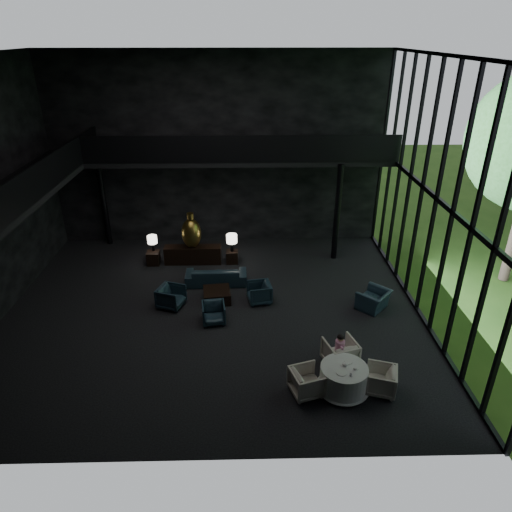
{
  "coord_description": "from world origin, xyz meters",
  "views": [
    {
      "loc": [
        1.13,
        -13.09,
        8.58
      ],
      "look_at": [
        1.45,
        0.5,
        1.84
      ],
      "focal_mm": 32.0,
      "sensor_mm": 36.0,
      "label": 1
    }
  ],
  "objects_px": {
    "table_lamp_left": "(152,240)",
    "dining_chair_east": "(381,379)",
    "lounge_armchair_east": "(259,291)",
    "dining_chair_north": "(340,350)",
    "dining_table": "(343,380)",
    "child": "(340,344)",
    "console": "(193,255)",
    "table_lamp_right": "(232,239)",
    "sofa": "(216,272)",
    "side_table_right": "(232,257)",
    "lounge_armchair_south": "(214,312)",
    "bronze_urn": "(191,233)",
    "window_armchair": "(374,297)",
    "side_table_left": "(154,258)",
    "lounge_armchair_west": "(171,295)",
    "dining_chair_west": "(307,380)",
    "coffee_table": "(217,295)"
  },
  "relations": [
    {
      "from": "console",
      "to": "lounge_armchair_south",
      "type": "relative_size",
      "value": 3.13
    },
    {
      "from": "console",
      "to": "table_lamp_left",
      "type": "distance_m",
      "value": 1.73
    },
    {
      "from": "table_lamp_left",
      "to": "dining_chair_east",
      "type": "height_order",
      "value": "table_lamp_left"
    },
    {
      "from": "lounge_armchair_west",
      "to": "coffee_table",
      "type": "distance_m",
      "value": 1.6
    },
    {
      "from": "console",
      "to": "coffee_table",
      "type": "bearing_deg",
      "value": -69.07
    },
    {
      "from": "table_lamp_right",
      "to": "console",
      "type": "bearing_deg",
      "value": 179.85
    },
    {
      "from": "child",
      "to": "lounge_armchair_west",
      "type": "bearing_deg",
      "value": -31.66
    },
    {
      "from": "sofa",
      "to": "lounge_armchair_east",
      "type": "height_order",
      "value": "sofa"
    },
    {
      "from": "dining_chair_north",
      "to": "dining_chair_east",
      "type": "height_order",
      "value": "dining_chair_north"
    },
    {
      "from": "console",
      "to": "table_lamp_right",
      "type": "height_order",
      "value": "table_lamp_right"
    },
    {
      "from": "side_table_left",
      "to": "dining_chair_west",
      "type": "bearing_deg",
      "value": -54.76
    },
    {
      "from": "bronze_urn",
      "to": "console",
      "type": "bearing_deg",
      "value": 90.0
    },
    {
      "from": "console",
      "to": "dining_chair_east",
      "type": "relative_size",
      "value": 2.85
    },
    {
      "from": "table_lamp_left",
      "to": "sofa",
      "type": "xyz_separation_m",
      "value": [
        2.64,
        -1.76,
        -0.53
      ]
    },
    {
      "from": "dining_table",
      "to": "child",
      "type": "relative_size",
      "value": 2.42
    },
    {
      "from": "dining_chair_north",
      "to": "table_lamp_left",
      "type": "bearing_deg",
      "value": -62.03
    },
    {
      "from": "table_lamp_left",
      "to": "lounge_armchair_east",
      "type": "distance_m",
      "value": 5.27
    },
    {
      "from": "console",
      "to": "table_lamp_left",
      "type": "relative_size",
      "value": 3.53
    },
    {
      "from": "lounge_armchair_south",
      "to": "side_table_right",
      "type": "bearing_deg",
      "value": 75.96
    },
    {
      "from": "lounge_armchair_east",
      "to": "lounge_armchair_south",
      "type": "height_order",
      "value": "lounge_armchair_east"
    },
    {
      "from": "dining_chair_west",
      "to": "sofa",
      "type": "bearing_deg",
      "value": 7.25
    },
    {
      "from": "sofa",
      "to": "dining_chair_north",
      "type": "height_order",
      "value": "same"
    },
    {
      "from": "coffee_table",
      "to": "lounge_armchair_south",
      "type": "bearing_deg",
      "value": -91.26
    },
    {
      "from": "bronze_urn",
      "to": "table_lamp_left",
      "type": "height_order",
      "value": "bronze_urn"
    },
    {
      "from": "lounge_armchair_west",
      "to": "console",
      "type": "bearing_deg",
      "value": 12.24
    },
    {
      "from": "table_lamp_right",
      "to": "lounge_armchair_east",
      "type": "bearing_deg",
      "value": -71.58
    },
    {
      "from": "dining_chair_east",
      "to": "dining_chair_west",
      "type": "relative_size",
      "value": 0.95
    },
    {
      "from": "side_table_right",
      "to": "lounge_armchair_south",
      "type": "bearing_deg",
      "value": -96.69
    },
    {
      "from": "table_lamp_right",
      "to": "dining_chair_north",
      "type": "distance_m",
      "value": 7.23
    },
    {
      "from": "bronze_urn",
      "to": "table_lamp_left",
      "type": "distance_m",
      "value": 1.64
    },
    {
      "from": "window_armchair",
      "to": "table_lamp_left",
      "type": "bearing_deg",
      "value": -71.27
    },
    {
      "from": "side_table_right",
      "to": "child",
      "type": "xyz_separation_m",
      "value": [
        3.18,
        -6.49,
        0.48
      ]
    },
    {
      "from": "side_table_left",
      "to": "lounge_armchair_west",
      "type": "height_order",
      "value": "lounge_armchair_west"
    },
    {
      "from": "side_table_right",
      "to": "window_armchair",
      "type": "xyz_separation_m",
      "value": [
        4.91,
        -3.57,
        0.18
      ]
    },
    {
      "from": "console",
      "to": "lounge_armchair_south",
      "type": "height_order",
      "value": "lounge_armchair_south"
    },
    {
      "from": "sofa",
      "to": "side_table_left",
      "type": "bearing_deg",
      "value": -33.0
    },
    {
      "from": "lounge_armchair_south",
      "to": "bronze_urn",
      "type": "bearing_deg",
      "value": 97.16
    },
    {
      "from": "lounge_armchair_east",
      "to": "sofa",
      "type": "bearing_deg",
      "value": -139.97
    },
    {
      "from": "dining_chair_east",
      "to": "side_table_left",
      "type": "bearing_deg",
      "value": -118.61
    },
    {
      "from": "lounge_armchair_east",
      "to": "window_armchair",
      "type": "height_order",
      "value": "window_armchair"
    },
    {
      "from": "coffee_table",
      "to": "child",
      "type": "relative_size",
      "value": 1.59
    },
    {
      "from": "bronze_urn",
      "to": "coffee_table",
      "type": "distance_m",
      "value": 3.33
    },
    {
      "from": "bronze_urn",
      "to": "dining_chair_east",
      "type": "relative_size",
      "value": 1.81
    },
    {
      "from": "table_lamp_left",
      "to": "dining_chair_north",
      "type": "distance_m",
      "value": 9.15
    },
    {
      "from": "lounge_armchair_east",
      "to": "dining_chair_north",
      "type": "bearing_deg",
      "value": 23.18
    },
    {
      "from": "side_table_right",
      "to": "table_lamp_right",
      "type": "height_order",
      "value": "table_lamp_right"
    },
    {
      "from": "sofa",
      "to": "child",
      "type": "height_order",
      "value": "child"
    },
    {
      "from": "table_lamp_left",
      "to": "side_table_right",
      "type": "bearing_deg",
      "value": -0.98
    },
    {
      "from": "table_lamp_left",
      "to": "side_table_right",
      "type": "height_order",
      "value": "table_lamp_left"
    },
    {
      "from": "table_lamp_left",
      "to": "dining_table",
      "type": "relative_size",
      "value": 0.46
    }
  ]
}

